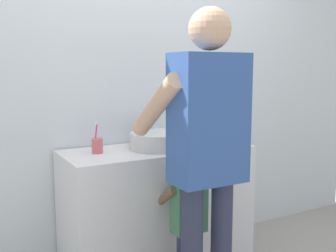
# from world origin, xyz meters

# --- Properties ---
(back_wall) EXTENTS (4.40, 0.08, 2.70)m
(back_wall) POSITION_xyz_m (0.00, 0.62, 1.35)
(back_wall) COLOR silver
(back_wall) RESTS_ON ground
(vanity_cabinet) EXTENTS (1.27, 0.54, 0.85)m
(vanity_cabinet) POSITION_xyz_m (0.00, 0.30, 0.42)
(vanity_cabinet) COLOR white
(vanity_cabinet) RESTS_ON ground
(sink_basin) EXTENTS (0.39, 0.39, 0.11)m
(sink_basin) POSITION_xyz_m (0.00, 0.28, 0.90)
(sink_basin) COLOR silver
(sink_basin) RESTS_ON vanity_cabinet
(faucet) EXTENTS (0.18, 0.14, 0.18)m
(faucet) POSITION_xyz_m (0.00, 0.51, 0.93)
(faucet) COLOR #B7BABF
(faucet) RESTS_ON vanity_cabinet
(toothbrush_cup) EXTENTS (0.07, 0.07, 0.21)m
(toothbrush_cup) POSITION_xyz_m (-0.41, 0.34, 0.90)
(toothbrush_cup) COLOR #D86666
(toothbrush_cup) RESTS_ON vanity_cabinet
(soap_bottle) EXTENTS (0.06, 0.06, 0.17)m
(soap_bottle) POSITION_xyz_m (0.35, 0.26, 0.91)
(soap_bottle) COLOR #66B2D1
(soap_bottle) RESTS_ON vanity_cabinet
(child_toddler) EXTENTS (0.27, 0.27, 0.88)m
(child_toddler) POSITION_xyz_m (0.00, -0.10, 0.53)
(child_toddler) COLOR #2D334C
(child_toddler) RESTS_ON ground
(adult_parent) EXTENTS (0.52, 0.55, 1.69)m
(adult_parent) POSITION_xyz_m (-0.04, -0.34, 1.02)
(adult_parent) COLOR #2D334C
(adult_parent) RESTS_ON ground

